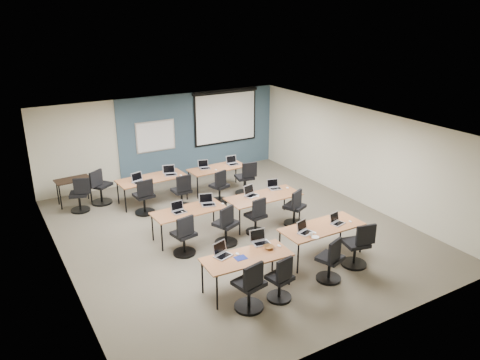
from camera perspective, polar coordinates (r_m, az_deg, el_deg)
floor at (r=11.78m, az=-0.76°, el=-6.15°), size 8.00×9.00×0.02m
ceiling at (r=10.85m, az=-0.83°, el=6.72°), size 8.00×9.00×0.02m
wall_back at (r=15.14m, az=-9.26°, el=5.13°), size 8.00×0.04×2.70m
wall_front at (r=8.00m, az=15.56°, el=-9.69°), size 8.00×0.04×2.70m
wall_left at (r=10.04m, az=-21.12°, el=-3.98°), size 0.04×9.00×2.70m
wall_right at (r=13.56m, az=14.10°, el=2.98°), size 0.04×9.00×2.70m
blue_accent_panel at (r=15.58m, az=-4.93°, el=5.76°), size 5.50×0.04×2.70m
whiteboard at (r=14.95m, az=-10.25°, el=5.27°), size 1.28×0.03×0.98m
projector_screen at (r=15.82m, az=-1.76°, el=8.04°), size 2.40×0.10×1.82m
training_table_front_left at (r=9.17m, az=0.83°, el=-9.53°), size 1.75×0.73×0.73m
training_table_front_right at (r=10.49m, az=9.95°, el=-5.80°), size 1.90×0.79×0.73m
training_table_mid_left at (r=11.20m, az=-6.28°, el=-3.86°), size 1.75×0.73×0.73m
training_table_mid_right at (r=11.96m, az=2.90°, el=-2.12°), size 1.94×0.81×0.73m
training_table_back_left at (r=13.43m, az=-10.68°, el=0.10°), size 1.93×0.80×0.73m
training_table_back_right at (r=14.06m, az=-2.77°, el=1.34°), size 1.75×0.73×0.73m
laptop_0 at (r=9.16m, az=-2.22°, el=-8.82°), size 0.33×0.28×0.25m
mouse_0 at (r=9.21m, az=-0.31°, el=-8.99°), size 0.08×0.11×0.04m
task_chair_0 at (r=8.73m, az=1.23°, el=-13.21°), size 0.55×0.55×1.03m
laptop_1 at (r=9.61m, az=2.44°, el=-7.31°), size 0.35×0.30×0.26m
mouse_1 at (r=9.53m, az=4.79°, el=-7.99°), size 0.09×0.11×0.04m
task_chair_1 at (r=9.03m, az=4.99°, el=-12.29°), size 0.48×0.48×0.96m
laptop_2 at (r=10.12m, az=7.83°, el=-6.02°), size 0.32×0.27×0.24m
mouse_2 at (r=10.14m, az=9.10°, el=-6.36°), size 0.07×0.10×0.03m
task_chair_2 at (r=9.73m, az=10.98°, el=-9.92°), size 0.54×0.52×1.00m
laptop_3 at (r=10.65m, az=11.70°, el=-4.90°), size 0.30×0.25×0.23m
mouse_3 at (r=10.80m, az=13.30°, el=-4.94°), size 0.06×0.09×0.03m
task_chair_3 at (r=10.37m, az=14.12°, el=-8.07°), size 0.55×0.55×1.03m
laptop_4 at (r=11.09m, az=-7.51°, el=-3.58°), size 0.32×0.27×0.24m
mouse_4 at (r=11.05m, az=-7.05°, el=-3.92°), size 0.08×0.11×0.03m
task_chair_4 at (r=10.57m, az=-6.80°, el=-7.08°), size 0.52×0.52×1.00m
laptop_5 at (r=11.42m, az=-3.98°, el=-2.70°), size 0.34×0.29×0.26m
mouse_5 at (r=11.44m, az=-2.12°, el=-2.89°), size 0.07×0.10×0.03m
task_chair_5 at (r=10.92m, az=-1.69°, el=-5.90°), size 0.58×0.55×1.02m
laptop_6 at (r=11.93m, az=1.31°, el=-1.61°), size 0.34×0.29×0.26m
mouse_6 at (r=11.87m, az=2.16°, el=-2.00°), size 0.07×0.10×0.04m
task_chair_6 at (r=11.46m, az=2.02°, el=-4.75°), size 0.48×0.48×0.97m
laptop_7 at (r=12.42m, az=4.19°, el=-0.78°), size 0.31×0.27×0.24m
mouse_7 at (r=12.49m, az=5.81°, el=-0.95°), size 0.08×0.11×0.04m
task_chair_7 at (r=11.95m, az=6.70°, el=-3.70°), size 0.56×0.52×1.00m
laptop_8 at (r=13.14m, az=-12.33°, el=0.01°), size 0.34×0.29×0.26m
mouse_8 at (r=13.20m, az=-10.88°, el=-0.02°), size 0.07×0.11×0.04m
task_chair_8 at (r=12.77m, az=-11.56°, el=-2.32°), size 0.54×0.54×1.02m
laptop_9 at (r=13.57m, az=-8.52°, el=0.92°), size 0.35×0.30×0.27m
mouse_9 at (r=13.45m, az=-7.22°, el=0.58°), size 0.08×0.11×0.04m
task_chair_9 at (r=12.98m, az=-7.06°, el=-1.71°), size 0.52×0.52×1.00m
laptop_10 at (r=13.99m, az=-4.37°, el=1.67°), size 0.32×0.27×0.24m
mouse_10 at (r=13.82m, az=-2.96°, el=1.26°), size 0.06×0.10×0.03m
task_chair_10 at (r=13.29m, az=-2.48°, el=-1.09°), size 0.51×0.50×0.98m
laptop_11 at (r=14.31m, az=-0.90°, el=2.18°), size 0.34×0.29×0.26m
mouse_11 at (r=14.24m, az=0.40°, el=1.86°), size 0.08×0.10×0.03m
task_chair_11 at (r=13.83m, az=0.69°, el=-0.09°), size 0.55×0.55×1.03m
blue_mousepad at (r=9.09m, az=0.08°, el=-9.47°), size 0.23×0.19×0.01m
snack_bowl at (r=9.43m, az=3.52°, el=-8.18°), size 0.21×0.21×0.05m
snack_plate at (r=9.97m, az=9.15°, el=-6.89°), size 0.20×0.20×0.01m
coffee_cup at (r=9.98m, az=8.66°, el=-6.58°), size 0.08×0.08×0.06m
utility_table at (r=13.86m, az=-19.70°, el=-0.26°), size 0.94×0.52×0.75m
spare_chair_a at (r=13.72m, az=-16.71°, el=-1.11°), size 0.66×0.58×1.05m
spare_chair_b at (r=13.39m, az=-18.92°, el=-2.02°), size 0.53×0.52×1.00m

